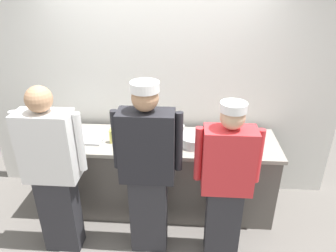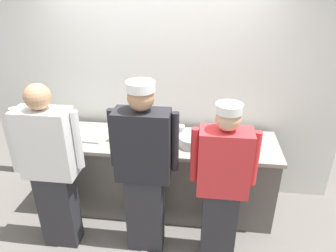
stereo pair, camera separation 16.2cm
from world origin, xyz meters
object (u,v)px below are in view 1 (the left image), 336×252
Objects in this scene: chef_near_left at (53,170)px; chefs_knife at (154,146)px; squeeze_bottle_primary at (112,135)px; mixing_bowl_steel at (194,140)px; ramekin_yellow_sauce at (253,148)px; squeeze_bottle_spare at (215,137)px; plate_stack_rear at (240,137)px; deli_cup at (180,130)px; ramekin_orange_sauce at (170,139)px; chef_center at (147,168)px; plate_stack_front at (128,135)px; ramekin_red_sauce at (155,146)px; ramekin_green_sauce at (160,133)px; sheet_tray at (82,136)px; chef_far_right at (226,181)px; squeeze_bottle_secondary at (45,134)px.

chefs_knife is at bearing 31.29° from chef_near_left.
chef_near_left is at bearing -125.68° from squeeze_bottle_primary.
mixing_bowl_steel is 0.61m from ramekin_yellow_sauce.
squeeze_bottle_primary is 0.88× the size of squeeze_bottle_spare.
plate_stack_rear is 2.17× the size of deli_cup.
ramekin_orange_sauce is at bearing 167.01° from mixing_bowl_steel.
deli_cup is (1.14, 0.83, 0.04)m from chef_near_left.
chef_near_left is at bearing -176.45° from chef_center.
squeeze_bottle_primary is 0.46m from chefs_knife.
plate_stack_front is 2.19× the size of deli_cup.
ramekin_red_sauce is 0.21m from ramekin_orange_sauce.
sheet_tray is at bearing -172.02° from ramekin_green_sauce.
deli_cup is at bearing 8.30° from sheet_tray.
chef_near_left is 5.55× the size of mixing_bowl_steel.
sheet_tray is at bearing -171.70° from deli_cup.
chef_far_right is at bearing -2.23° from chef_center.
chef_near_left is 0.64m from squeeze_bottle_secondary.
mixing_bowl_steel is at bearing -58.18° from deli_cup.
chef_center reaches higher than chef_near_left.
squeeze_bottle_spare reaches higher than chefs_knife.
chef_center reaches higher than plate_stack_rear.
squeeze_bottle_spare is 0.40m from ramekin_yellow_sauce.
ramekin_yellow_sauce is (1.84, -0.16, 0.01)m from sheet_tray.
squeeze_bottle_primary is at bearing 173.35° from chefs_knife.
chef_far_right is at bearing -122.60° from ramekin_yellow_sauce.
squeeze_bottle_spare reaches higher than ramekin_green_sauce.
ramekin_green_sauce is (-0.98, 0.28, 0.01)m from ramekin_yellow_sauce.
mixing_bowl_steel reaches higher than plate_stack_rear.
squeeze_bottle_primary is 1.74× the size of deli_cup.
ramekin_yellow_sauce is at bearing -9.75° from squeeze_bottle_spare.
ramekin_orange_sauce is 0.88× the size of ramekin_yellow_sauce.
squeeze_bottle_spare is at bearing 39.88° from chef_center.
mixing_bowl_steel is 0.28m from deli_cup.
squeeze_bottle_secondary is at bearing 156.63° from chef_center.
deli_cup is 0.38× the size of chefs_knife.
ramekin_red_sauce is at bearing -134.42° from ramekin_orange_sauce.
mixing_bowl_steel reaches higher than sheet_tray.
chef_near_left is 1.96m from ramekin_yellow_sauce.
chef_far_right reaches higher than sheet_tray.
chef_far_right is 19.86× the size of ramekin_orange_sauce.
plate_stack_front is at bearing 172.97° from squeeze_bottle_spare.
chef_near_left is 0.87m from chef_center.
squeeze_bottle_secondary is (-0.30, 0.56, 0.08)m from chef_near_left.
squeeze_bottle_secondary is (-0.36, -0.12, 0.08)m from sheet_tray.
deli_cup is (-0.44, 0.81, 0.09)m from chef_far_right.
squeeze_bottle_primary reaches higher than plate_stack_rear.
chef_center reaches higher than ramekin_yellow_sauce.
chef_far_right is (1.57, 0.03, -0.05)m from chef_near_left.
plate_stack_front is 0.83× the size of chefs_knife.
ramekin_green_sauce is at bearing 160.68° from squeeze_bottle_spare.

